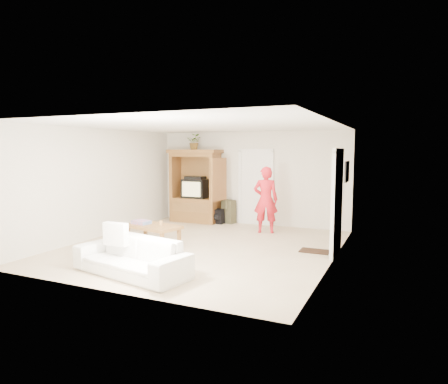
% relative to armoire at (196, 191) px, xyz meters
% --- Properties ---
extents(floor, '(6.00, 6.00, 0.00)m').
position_rel_armoire_xyz_m(floor, '(1.58, -2.66, -0.91)').
color(floor, tan).
rests_on(floor, ground).
extents(ceiling, '(6.00, 6.00, 0.00)m').
position_rel_armoire_xyz_m(ceiling, '(1.58, -2.66, 1.69)').
color(ceiling, white).
rests_on(ceiling, floor).
extents(wall_back, '(5.50, 0.00, 5.50)m').
position_rel_armoire_xyz_m(wall_back, '(1.58, 0.34, 0.39)').
color(wall_back, silver).
rests_on(wall_back, floor).
extents(wall_front, '(5.50, 0.00, 5.50)m').
position_rel_armoire_xyz_m(wall_front, '(1.58, -5.66, 0.39)').
color(wall_front, silver).
rests_on(wall_front, floor).
extents(wall_left, '(0.00, 6.00, 6.00)m').
position_rel_armoire_xyz_m(wall_left, '(-1.17, -2.66, 0.39)').
color(wall_left, silver).
rests_on(wall_left, floor).
extents(wall_right, '(0.00, 6.00, 6.00)m').
position_rel_armoire_xyz_m(wall_right, '(4.33, -2.66, 0.39)').
color(wall_right, silver).
rests_on(wall_right, floor).
extents(armoire, '(1.82, 1.14, 2.10)m').
position_rel_armoire_xyz_m(armoire, '(0.00, 0.00, 0.00)').
color(armoire, brown).
rests_on(armoire, floor).
extents(door_back, '(0.85, 0.05, 2.04)m').
position_rel_armoire_xyz_m(door_back, '(1.73, 0.31, 0.11)').
color(door_back, white).
rests_on(door_back, floor).
extents(doorway_right, '(0.05, 0.90, 2.04)m').
position_rel_armoire_xyz_m(doorway_right, '(4.30, -2.06, 0.11)').
color(doorway_right, black).
rests_on(doorway_right, floor).
extents(framed_picture, '(0.03, 0.60, 0.48)m').
position_rel_armoire_xyz_m(framed_picture, '(4.31, -0.76, 0.69)').
color(framed_picture, black).
rests_on(framed_picture, wall_right).
extents(doormat, '(0.60, 0.40, 0.02)m').
position_rel_armoire_xyz_m(doormat, '(3.88, -2.06, -0.90)').
color(doormat, '#382316').
rests_on(doormat, floor).
extents(plant, '(0.47, 0.43, 0.44)m').
position_rel_armoire_xyz_m(plant, '(-0.02, -0.03, 1.41)').
color(plant, '#4C7238').
rests_on(plant, armoire).
extents(man, '(0.70, 0.56, 1.68)m').
position_rel_armoire_xyz_m(man, '(2.34, -0.66, -0.07)').
color(man, red).
rests_on(man, floor).
extents(sofa, '(2.23, 1.22, 0.62)m').
position_rel_armoire_xyz_m(sofa, '(1.36, -4.85, -0.60)').
color(sofa, white).
rests_on(sofa, floor).
extents(coffee_table, '(1.34, 0.92, 0.46)m').
position_rel_armoire_xyz_m(coffee_table, '(0.53, -2.98, -0.51)').
color(coffee_table, '#9F6F36').
rests_on(coffee_table, floor).
extents(towel, '(0.42, 0.34, 0.08)m').
position_rel_armoire_xyz_m(towel, '(0.21, -2.98, -0.41)').
color(towel, '#F6525C').
rests_on(towel, coffee_table).
extents(candle, '(0.08, 0.08, 0.10)m').
position_rel_armoire_xyz_m(candle, '(0.69, -2.92, -0.40)').
color(candle, tan).
rests_on(candle, coffee_table).
extents(backpack_black, '(0.36, 0.25, 0.41)m').
position_rel_armoire_xyz_m(backpack_black, '(0.73, -0.06, -0.70)').
color(backpack_black, black).
rests_on(backpack_black, floor).
extents(backpack_olive, '(0.41, 0.34, 0.67)m').
position_rel_armoire_xyz_m(backpack_olive, '(0.96, 0.16, -0.57)').
color(backpack_olive, '#47442B').
rests_on(backpack_olive, floor).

